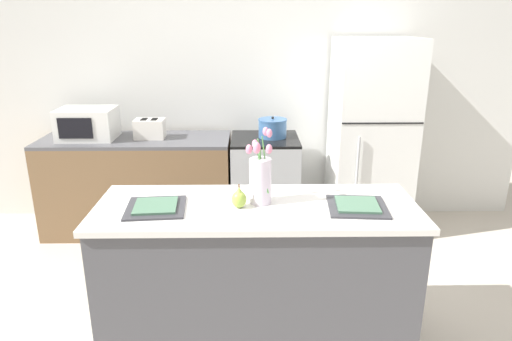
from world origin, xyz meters
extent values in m
plane|color=beige|center=(0.00, 0.00, 0.00)|extent=(10.00, 10.00, 0.00)
cube|color=silver|center=(0.00, 2.00, 1.35)|extent=(5.20, 0.08, 2.70)
cube|color=#4C4C51|center=(0.00, 0.00, 0.43)|extent=(1.76, 0.62, 0.87)
cube|color=silver|center=(0.00, 0.00, 0.88)|extent=(1.80, 0.66, 0.03)
cube|color=brown|center=(-1.06, 1.60, 0.43)|extent=(1.68, 0.60, 0.85)
cube|color=#515156|center=(-1.06, 1.60, 0.87)|extent=(1.68, 0.60, 0.03)
cube|color=#B2B5B7|center=(0.10, 1.60, 0.43)|extent=(0.60, 0.60, 0.86)
cube|color=black|center=(0.10, 1.60, 0.87)|extent=(0.60, 0.60, 0.02)
cube|color=black|center=(0.10, 1.30, 0.40)|extent=(0.42, 0.01, 0.28)
cube|color=white|center=(1.05, 1.60, 0.87)|extent=(0.68, 0.64, 1.74)
cube|color=black|center=(1.05, 1.28, 1.08)|extent=(0.67, 0.01, 0.01)
cylinder|color=#B2B5B7|center=(0.86, 1.26, 0.59)|extent=(0.02, 0.02, 0.76)
cylinder|color=silver|center=(0.02, 0.04, 1.03)|extent=(0.12, 0.12, 0.26)
cylinder|color=#569E4C|center=(0.05, 0.04, 1.13)|extent=(0.05, 0.01, 0.32)
ellipsoid|color=pink|center=(0.07, 0.04, 1.30)|extent=(0.03, 0.03, 0.05)
cylinder|color=#569E4C|center=(0.03, 0.05, 1.13)|extent=(0.05, 0.11, 0.31)
ellipsoid|color=pink|center=(0.05, 0.10, 1.30)|extent=(0.03, 0.03, 0.05)
cylinder|color=#569E4C|center=(0.01, 0.07, 1.09)|extent=(0.04, 0.07, 0.24)
ellipsoid|color=pink|center=(-0.01, 0.10, 1.23)|extent=(0.03, 0.03, 0.05)
cylinder|color=#569E4C|center=(-0.01, 0.04, 1.08)|extent=(0.07, 0.01, 0.23)
ellipsoid|color=pink|center=(-0.04, 0.04, 1.21)|extent=(0.04, 0.04, 0.05)
cylinder|color=#569E4C|center=(0.01, 0.01, 1.09)|extent=(0.03, 0.05, 0.25)
ellipsoid|color=pink|center=(0.00, -0.01, 1.24)|extent=(0.04, 0.04, 0.06)
cylinder|color=#569E4C|center=(0.03, 0.02, 1.09)|extent=(0.07, 0.09, 0.24)
ellipsoid|color=pink|center=(0.07, -0.02, 1.23)|extent=(0.04, 0.04, 0.05)
ellipsoid|color=#9EBC47|center=(-0.10, -0.03, 0.95)|extent=(0.08, 0.08, 0.10)
cone|color=#9EBC47|center=(-0.10, -0.03, 1.00)|extent=(0.05, 0.05, 0.04)
cylinder|color=brown|center=(-0.10, -0.03, 1.03)|extent=(0.01, 0.01, 0.02)
cube|color=#333338|center=(-0.55, -0.04, 0.91)|extent=(0.34, 0.34, 0.01)
cube|color=#477056|center=(-0.55, -0.04, 0.92)|extent=(0.25, 0.25, 0.01)
cube|color=#333338|center=(0.55, -0.04, 0.91)|extent=(0.34, 0.34, 0.01)
cube|color=#477056|center=(0.55, -0.04, 0.92)|extent=(0.25, 0.25, 0.01)
cube|color=silver|center=(-0.92, 1.61, 0.97)|extent=(0.26, 0.18, 0.17)
cube|color=black|center=(-0.97, 1.61, 1.05)|extent=(0.05, 0.11, 0.01)
cube|color=black|center=(-0.88, 1.61, 1.05)|extent=(0.05, 0.11, 0.01)
cube|color=black|center=(-1.06, 1.61, 0.99)|extent=(0.02, 0.02, 0.02)
cylinder|color=#386093|center=(0.17, 1.62, 0.96)|extent=(0.25, 0.25, 0.15)
cylinder|color=#386093|center=(0.17, 1.62, 1.04)|extent=(0.26, 0.26, 0.01)
sphere|color=black|center=(0.17, 1.62, 1.06)|extent=(0.02, 0.02, 0.02)
cube|color=white|center=(-1.46, 1.60, 1.02)|extent=(0.48, 0.36, 0.27)
cube|color=black|center=(-1.51, 1.42, 1.02)|extent=(0.29, 0.01, 0.18)
camera|label=1|loc=(-0.04, -2.35, 1.88)|focal=32.00mm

